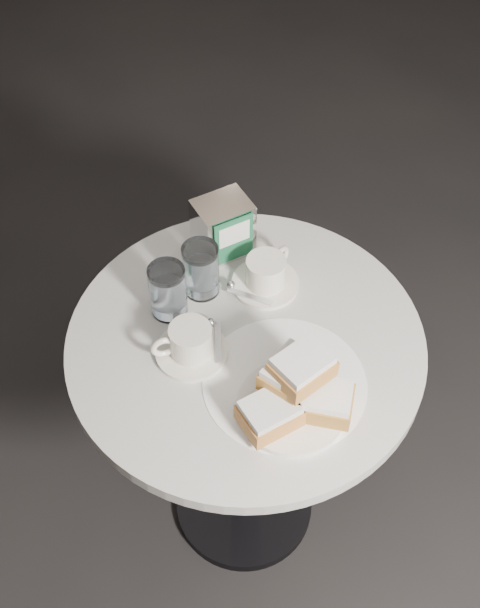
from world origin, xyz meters
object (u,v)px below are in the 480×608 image
object	(u,v)px
coffee_cup_right	(266,274)
coffee_cup_left	(190,343)
cafe_table	(245,394)
beignet_plate	(295,394)
water_glass_left	(168,291)
water_glass_right	(201,270)
napkin_dispenser	(223,228)

from	to	relation	value
coffee_cup_right	coffee_cup_left	bearing A→B (deg)	177.48
cafe_table	beignet_plate	distance (m)	0.31
coffee_cup_left	water_glass_left	size ratio (longest dim) A/B	1.45
water_glass_left	water_glass_right	distance (m)	0.08
cafe_table	water_glass_right	bearing A→B (deg)	91.77
beignet_plate	coffee_cup_left	xyz separation A→B (m)	(-0.09, 0.21, -0.02)
coffee_cup_right	napkin_dispenser	xyz separation A→B (m)	(-0.02, 0.13, 0.03)
cafe_table	beignet_plate	world-z (taller)	beignet_plate
coffee_cup_left	water_glass_right	bearing A→B (deg)	66.30
beignet_plate	napkin_dispenser	size ratio (longest dim) A/B	1.99
coffee_cup_left	napkin_dispenser	size ratio (longest dim) A/B	1.32
water_glass_left	water_glass_right	world-z (taller)	same
coffee_cup_right	napkin_dispenser	distance (m)	0.14
beignet_plate	water_glass_right	distance (m)	0.34
water_glass_right	napkin_dispenser	world-z (taller)	napkin_dispenser
coffee_cup_left	coffee_cup_right	world-z (taller)	same
cafe_table	water_glass_left	bearing A→B (deg)	121.21
water_glass_right	cafe_table	bearing A→B (deg)	-88.23
coffee_cup_left	coffee_cup_right	distance (m)	0.23
coffee_cup_right	napkin_dispenser	size ratio (longest dim) A/B	1.37
cafe_table	napkin_dispenser	world-z (taller)	napkin_dispenser
coffee_cup_left	napkin_dispenser	world-z (taller)	napkin_dispenser
water_glass_left	napkin_dispenser	size ratio (longest dim) A/B	0.91
beignet_plate	cafe_table	bearing A→B (deg)	85.45
beignet_plate	napkin_dispenser	world-z (taller)	same
water_glass_left	water_glass_right	size ratio (longest dim) A/B	0.99
coffee_cup_right	water_glass_right	size ratio (longest dim) A/B	1.50
napkin_dispenser	water_glass_right	bearing A→B (deg)	-139.61
beignet_plate	water_glass_left	xyz separation A→B (m)	(-0.07, 0.32, 0.01)
cafe_table	water_glass_left	size ratio (longest dim) A/B	6.33
beignet_plate	coffee_cup_right	bearing A→B (deg)	65.37
cafe_table	water_glass_right	distance (m)	0.30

